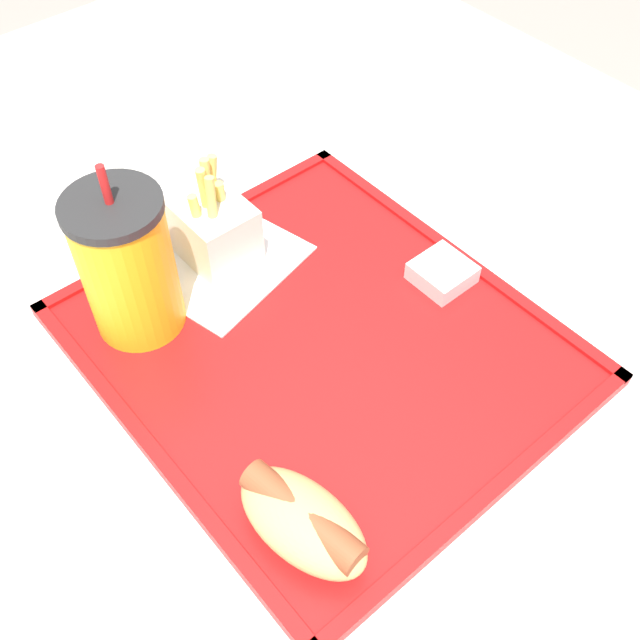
{
  "coord_description": "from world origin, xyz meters",
  "views": [
    {
      "loc": [
        -0.28,
        0.23,
        1.25
      ],
      "look_at": [
        0.03,
        -0.03,
        0.75
      ],
      "focal_mm": 42.0,
      "sensor_mm": 36.0,
      "label": 1
    }
  ],
  "objects_px": {
    "hot_dog_far": "(303,521)",
    "fries_carton": "(213,228)",
    "sauce_cup_mayo": "(442,272)",
    "soda_cup": "(127,265)"
  },
  "relations": [
    {
      "from": "fries_carton",
      "to": "sauce_cup_mayo",
      "type": "xyz_separation_m",
      "value": [
        -0.17,
        -0.14,
        -0.03
      ]
    },
    {
      "from": "soda_cup",
      "to": "sauce_cup_mayo",
      "type": "distance_m",
      "value": 0.29
    },
    {
      "from": "soda_cup",
      "to": "sauce_cup_mayo",
      "type": "bearing_deg",
      "value": -120.42
    },
    {
      "from": "hot_dog_far",
      "to": "sauce_cup_mayo",
      "type": "distance_m",
      "value": 0.29
    },
    {
      "from": "fries_carton",
      "to": "sauce_cup_mayo",
      "type": "distance_m",
      "value": 0.22
    },
    {
      "from": "soda_cup",
      "to": "fries_carton",
      "type": "distance_m",
      "value": 0.11
    },
    {
      "from": "sauce_cup_mayo",
      "to": "hot_dog_far",
      "type": "bearing_deg",
      "value": 113.11
    },
    {
      "from": "hot_dog_far",
      "to": "fries_carton",
      "type": "bearing_deg",
      "value": -23.3
    },
    {
      "from": "hot_dog_far",
      "to": "sauce_cup_mayo",
      "type": "xyz_separation_m",
      "value": [
        0.11,
        -0.26,
        -0.01
      ]
    },
    {
      "from": "hot_dog_far",
      "to": "fries_carton",
      "type": "distance_m",
      "value": 0.3
    }
  ]
}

